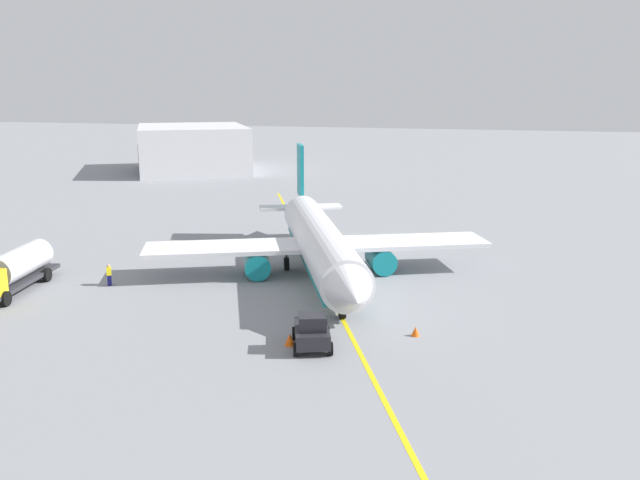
% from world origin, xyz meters
% --- Properties ---
extents(ground_plane, '(400.00, 400.00, 0.00)m').
position_xyz_m(ground_plane, '(0.00, 0.00, 0.00)').
color(ground_plane, gray).
extents(airplane, '(31.90, 28.20, 9.62)m').
position_xyz_m(airplane, '(-0.47, -0.20, 2.64)').
color(airplane, white).
rests_on(airplane, ground).
extents(fuel_tanker, '(10.27, 4.38, 3.15)m').
position_xyz_m(fuel_tanker, '(10.49, -21.40, 1.72)').
color(fuel_tanker, '#2D2D33').
rests_on(fuel_tanker, ground).
extents(pushback_tug, '(4.06, 3.29, 2.20)m').
position_xyz_m(pushback_tug, '(15.29, 3.70, 1.01)').
color(pushback_tug, '#232328').
rests_on(pushback_tug, ground).
extents(refueling_worker, '(0.63, 0.58, 1.71)m').
position_xyz_m(refueling_worker, '(7.14, -15.28, 0.82)').
color(refueling_worker, navy).
rests_on(refueling_worker, ground).
extents(safety_cone_nose, '(0.66, 0.66, 0.74)m').
position_xyz_m(safety_cone_nose, '(15.29, 2.31, 0.37)').
color(safety_cone_nose, '#F2590F').
rests_on(safety_cone_nose, ground).
extents(safety_cone_wingtip, '(0.54, 0.54, 0.60)m').
position_xyz_m(safety_cone_wingtip, '(11.72, 9.45, 0.30)').
color(safety_cone_wingtip, '#F2590F').
rests_on(safety_cone_wingtip, ground).
extents(distant_hangar, '(30.41, 28.45, 8.27)m').
position_xyz_m(distant_hangar, '(-61.61, -41.50, 4.13)').
color(distant_hangar, silver).
rests_on(distant_hangar, ground).
extents(taxi_line_marking, '(80.66, 35.20, 0.01)m').
position_xyz_m(taxi_line_marking, '(0.00, 0.00, 0.01)').
color(taxi_line_marking, yellow).
rests_on(taxi_line_marking, ground).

